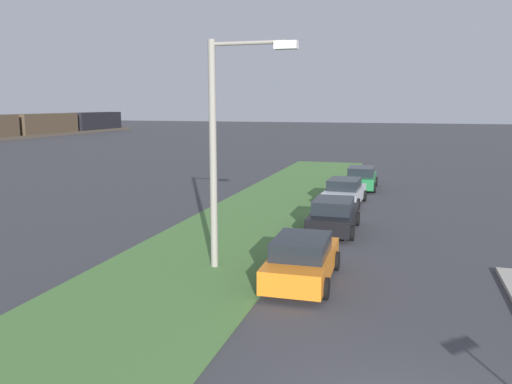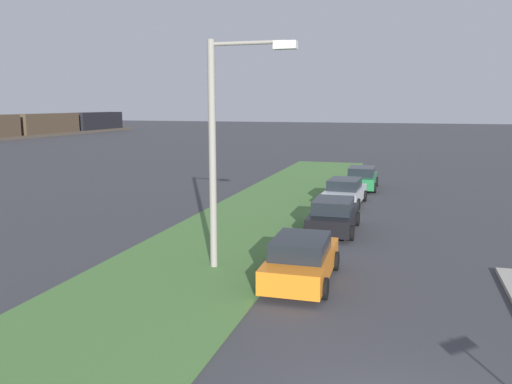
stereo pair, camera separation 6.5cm
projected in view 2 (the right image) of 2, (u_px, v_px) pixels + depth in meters
grass_median at (217, 246)px, 19.81m from camera, size 60.00×6.00×0.12m
parked_car_orange at (301, 260)px, 15.95m from camera, size 4.33×2.09×1.47m
parked_car_black at (334, 215)px, 22.26m from camera, size 4.32×2.05×1.47m
parked_car_silver at (345, 192)px, 28.21m from camera, size 4.38×2.18×1.47m
parked_car_green at (362, 178)px, 33.50m from camera, size 4.33×2.08×1.47m
streetlight at (223, 139)px, 16.39m from camera, size 0.36×2.87×7.50m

